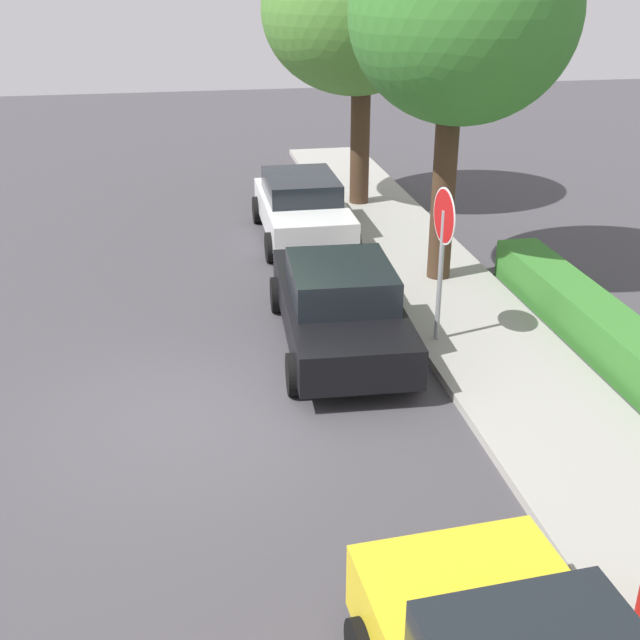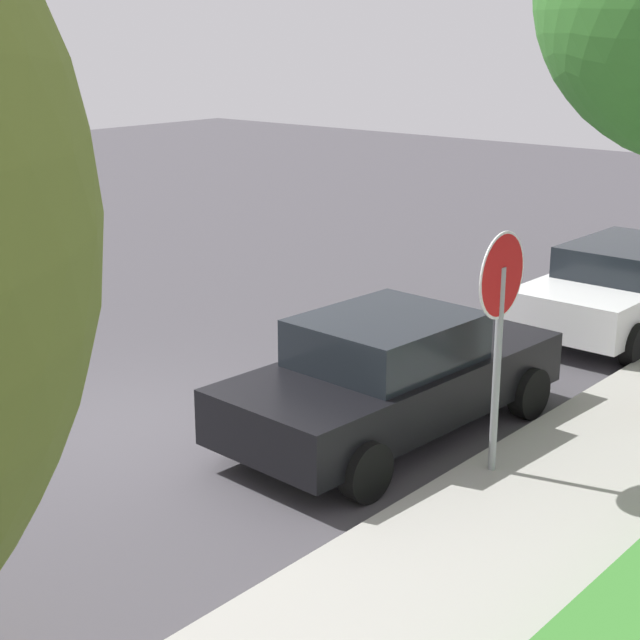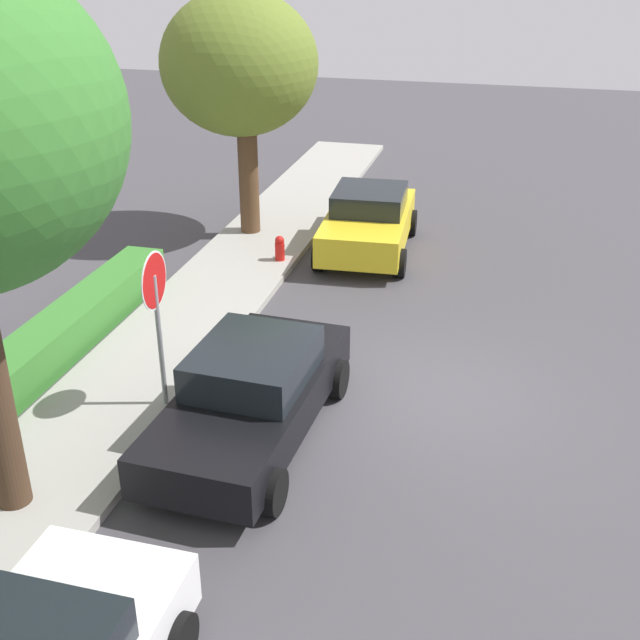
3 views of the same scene
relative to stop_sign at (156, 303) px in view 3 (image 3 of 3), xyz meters
The scene contains 8 objects.
ground_plane 4.75m from the stop_sign, 69.92° to the right, with size 60.00×60.00×0.00m, color #423F44.
sidewalk_curb 2.51m from the stop_sign, 29.72° to the left, with size 32.00×2.34×0.14m, color #9E9B93.
stop_sign is the anchor object (origin of this frame).
parked_car_black 1.98m from the stop_sign, 101.76° to the right, with size 4.59×2.21×1.48m.
parked_car_yellow 7.98m from the stop_sign, 12.62° to the right, with size 4.13×2.25×1.49m.
street_tree_near_corner 8.62m from the stop_sign, 10.35° to the left, with size 3.67×3.67×5.78m.
fire_hydrant 6.50m from the stop_sign, ahead, with size 0.30×0.22×0.72m.
front_yard_hedge 3.17m from the stop_sign, 70.01° to the left, with size 7.81×0.82×0.74m.
Camera 3 is at (-11.42, -0.99, 6.94)m, focal length 45.00 mm.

